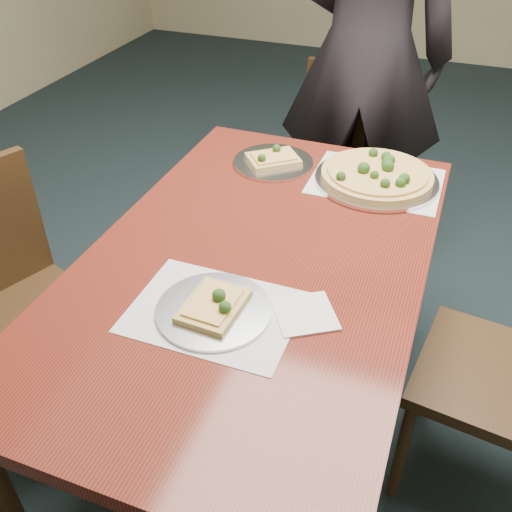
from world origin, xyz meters
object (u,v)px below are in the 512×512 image
(chair_far, at_px, (343,160))
(diner, at_px, (366,54))
(slice_plate_far, at_px, (273,161))
(dining_table, at_px, (256,282))
(chair_left, at_px, (9,295))
(pizza_pan, at_px, (377,175))
(slice_plate_near, at_px, (214,308))

(chair_far, height_order, diner, diner)
(slice_plate_far, bearing_deg, dining_table, -75.62)
(dining_table, distance_m, chair_left, 0.80)
(chair_left, bearing_deg, diner, -9.79)
(slice_plate_far, bearing_deg, chair_left, -132.06)
(chair_far, bearing_deg, diner, 55.82)
(diner, bearing_deg, slice_plate_far, 68.20)
(diner, xyz_separation_m, slice_plate_far, (-0.17, -0.63, -0.20))
(slice_plate_far, bearing_deg, pizza_pan, 0.04)
(dining_table, height_order, slice_plate_far, slice_plate_far)
(dining_table, bearing_deg, diner, 88.25)
(chair_far, height_order, slice_plate_far, chair_far)
(dining_table, height_order, chair_far, chair_far)
(diner, relative_size, slice_plate_far, 6.90)
(slice_plate_near, distance_m, slice_plate_far, 0.79)
(chair_left, height_order, pizza_pan, chair_left)
(chair_far, relative_size, slice_plate_near, 3.25)
(chair_far, distance_m, slice_plate_far, 0.64)
(diner, bearing_deg, slice_plate_near, 81.36)
(slice_plate_near, relative_size, slice_plate_far, 1.00)
(chair_left, height_order, slice_plate_near, chair_left)
(pizza_pan, distance_m, slice_plate_near, 0.82)
(chair_left, xyz_separation_m, pizza_pan, (1.00, 0.70, 0.26))
(dining_table, relative_size, diner, 0.78)
(dining_table, distance_m, pizza_pan, 0.59)
(diner, bearing_deg, chair_far, 50.40)
(dining_table, height_order, slice_plate_near, slice_plate_near)
(chair_far, bearing_deg, slice_plate_far, -104.33)
(pizza_pan, relative_size, slice_plate_far, 1.45)
(chair_far, height_order, pizza_pan, chair_far)
(slice_plate_near, xyz_separation_m, slice_plate_far, (-0.12, 0.78, -0.00))
(pizza_pan, bearing_deg, slice_plate_far, -179.96)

